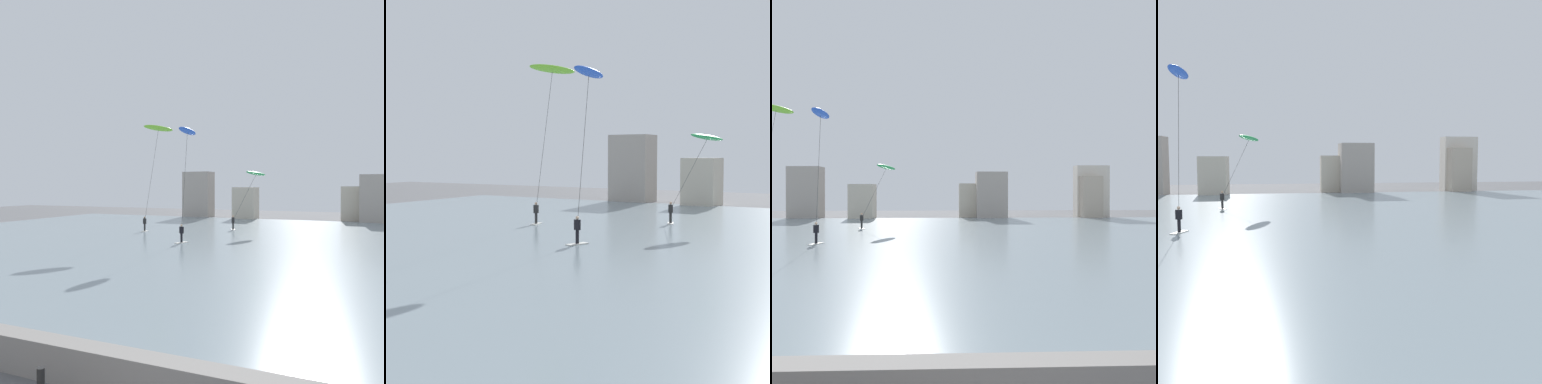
% 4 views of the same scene
% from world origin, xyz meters
% --- Properties ---
extents(water_bay, '(84.00, 52.00, 0.10)m').
position_xyz_m(water_bay, '(0.00, 30.90, 0.05)').
color(water_bay, gray).
rests_on(water_bay, ground).
extents(far_shore_buildings, '(46.83, 4.85, 7.75)m').
position_xyz_m(far_shore_buildings, '(0.06, 58.18, 3.32)').
color(far_shore_buildings, '#A89E93').
rests_on(far_shore_buildings, ground).
extents(kitesurfer_green, '(3.97, 3.65, 6.82)m').
position_xyz_m(kitesurfer_green, '(-7.57, 41.14, 6.07)').
color(kitesurfer_green, silver).
rests_on(kitesurfer_green, water_bay).
extents(kitesurfer_blue, '(1.28, 3.58, 10.43)m').
position_xyz_m(kitesurfer_blue, '(-10.74, 29.32, 8.78)').
color(kitesurfer_blue, silver).
rests_on(kitesurfer_blue, water_bay).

